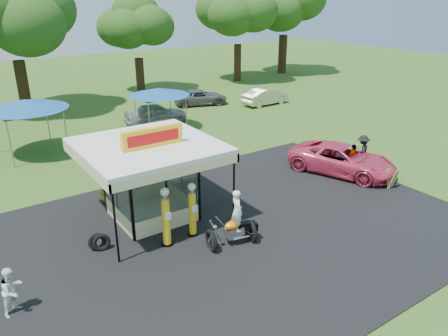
{
  "coord_description": "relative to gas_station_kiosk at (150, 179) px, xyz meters",
  "views": [
    {
      "loc": [
        -8.96,
        -10.78,
        9.13
      ],
      "look_at": [
        1.12,
        4.0,
        1.92
      ],
      "focal_mm": 35.0,
      "sensor_mm": 36.0,
      "label": 1
    }
  ],
  "objects": [
    {
      "name": "tent_east",
      "position": [
        6.3,
        11.7,
        0.9
      ],
      "size": [
        4.24,
        4.24,
        2.96
      ],
      "rotation": [
        0.0,
        0.0,
        -0.08
      ],
      "color": "gray",
      "rests_on": "ground"
    },
    {
      "name": "a_frame_sign",
      "position": [
        11.22,
        -3.98,
        -1.3
      ],
      "size": [
        0.57,
        0.57,
        0.95
      ],
      "rotation": [
        0.0,
        0.0,
        0.2
      ],
      "color": "#593819",
      "rests_on": "ground"
    },
    {
      "name": "pink_sedan",
      "position": [
        10.66,
        -1.25,
        -1.0
      ],
      "size": [
        4.43,
        6.19,
        1.57
      ],
      "primitive_type": "imported",
      "rotation": [
        0.0,
        0.0,
        0.36
      ],
      "color": "#D4395B",
      "rests_on": "ground"
    },
    {
      "name": "kiosk_car",
      "position": [
        -0.0,
        2.21,
        -1.3
      ],
      "size": [
        2.82,
        1.13,
        0.96
      ],
      "primitive_type": "imported",
      "rotation": [
        0.0,
        0.0,
        1.57
      ],
      "color": "yellow",
      "rests_on": "ground"
    },
    {
      "name": "bg_car_e",
      "position": [
        17.18,
        13.2,
        -1.07
      ],
      "size": [
        4.36,
        1.66,
        1.42
      ],
      "primitive_type": "imported",
      "rotation": [
        0.0,
        0.0,
        1.61
      ],
      "color": "#BCB590",
      "rests_on": "ground"
    },
    {
      "name": "gas_pump_right",
      "position": [
        0.66,
        -2.36,
        -0.68
      ],
      "size": [
        0.43,
        0.43,
        2.3
      ],
      "color": "black",
      "rests_on": "ground"
    },
    {
      "name": "spectator_east_b",
      "position": [
        11.23,
        -1.49,
        -0.99
      ],
      "size": [
        0.94,
        0.4,
        1.59
      ],
      "primitive_type": "imported",
      "rotation": [
        0.0,
        0.0,
        3.13
      ],
      "color": "gray",
      "rests_on": "ground"
    },
    {
      "name": "spectator_east_a",
      "position": [
        12.28,
        -1.24,
        -0.86
      ],
      "size": [
        1.38,
        1.17,
        1.84
      ],
      "primitive_type": "imported",
      "rotation": [
        0.0,
        0.0,
        3.64
      ],
      "color": "black",
      "rests_on": "ground"
    },
    {
      "name": "oak_far_f",
      "position": [
        29.24,
        24.8,
        5.97
      ],
      "size": [
        10.03,
        10.03,
        12.08
      ],
      "color": "black",
      "rests_on": "ground"
    },
    {
      "name": "gas_pump_left",
      "position": [
        -0.55,
        -2.47,
        -0.61
      ],
      "size": [
        0.46,
        0.46,
        2.45
      ],
      "color": "black",
      "rests_on": "ground"
    },
    {
      "name": "motorcycle",
      "position": [
        1.66,
        -3.87,
        -0.86
      ],
      "size": [
        2.08,
        1.25,
        2.38
      ],
      "rotation": [
        0.0,
        0.0,
        -0.18
      ],
      "color": "black",
      "rests_on": "ground"
    },
    {
      "name": "bg_car_d",
      "position": [
        12.49,
        16.4,
        -1.14
      ],
      "size": [
        5.06,
        3.47,
        1.29
      ],
      "primitive_type": "imported",
      "rotation": [
        0.0,
        0.0,
        1.25
      ],
      "color": "#504F52",
      "rests_on": "ground"
    },
    {
      "name": "ground",
      "position": [
        2.0,
        -4.99,
        -1.78
      ],
      "size": [
        120.0,
        120.0,
        0.0
      ],
      "primitive_type": "plane",
      "color": "#35551A",
      "rests_on": "ground"
    },
    {
      "name": "spare_tires",
      "position": [
        -2.83,
        -1.32,
        -1.44
      ],
      "size": [
        0.85,
        0.56,
        0.71
      ],
      "rotation": [
        0.0,
        0.0,
        -0.19
      ],
      "color": "black",
      "rests_on": "ground"
    },
    {
      "name": "asphalt_apron",
      "position": [
        2.0,
        -2.99,
        -1.76
      ],
      "size": [
        20.0,
        14.0,
        0.04
      ],
      "primitive_type": "cube",
      "color": "black",
      "rests_on": "ground"
    },
    {
      "name": "bg_car_c",
      "position": [
        6.58,
        13.06,
        -1.0
      ],
      "size": [
        4.77,
        2.37,
        1.56
      ],
      "primitive_type": "imported",
      "rotation": [
        0.0,
        0.0,
        1.45
      ],
      "color": "#9D9DA1",
      "rests_on": "ground"
    },
    {
      "name": "gas_station_kiosk",
      "position": [
        0.0,
        0.0,
        0.0
      ],
      "size": [
        5.4,
        5.4,
        4.18
      ],
      "color": "white",
      "rests_on": "ground"
    },
    {
      "name": "tent_west",
      "position": [
        -2.46,
        11.4,
        1.26
      ],
      "size": [
        4.8,
        4.8,
        3.36
      ],
      "rotation": [
        0.0,
        0.0,
        0.09
      ],
      "color": "gray",
      "rests_on": "ground"
    },
    {
      "name": "oak_far_c",
      "position": [
        -0.65,
        22.1,
        5.71
      ],
      "size": [
        10.02,
        10.02,
        11.81
      ],
      "color": "black",
      "rests_on": "ground"
    },
    {
      "name": "spectator_west",
      "position": [
        -6.16,
        -3.25,
        -1.0
      ],
      "size": [
        0.97,
        0.94,
        1.57
      ],
      "primitive_type": "imported",
      "rotation": [
        0.0,
        0.0,
        0.64
      ],
      "color": "white",
      "rests_on": "ground"
    },
    {
      "name": "oak_far_e",
      "position": [
        21.69,
        23.62,
        5.16
      ],
      "size": [
        9.14,
        9.14,
        10.88
      ],
      "color": "black",
      "rests_on": "ground"
    },
    {
      "name": "oak_far_d",
      "position": [
        10.38,
        24.2,
        3.99
      ],
      "size": [
        7.61,
        7.61,
        9.06
      ],
      "color": "black",
      "rests_on": "ground"
    }
  ]
}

